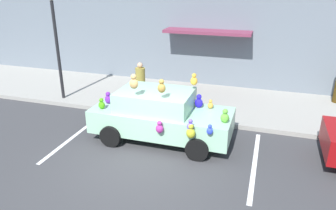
{
  "coord_description": "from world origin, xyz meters",
  "views": [
    {
      "loc": [
        2.94,
        -6.8,
        4.63
      ],
      "look_at": [
        0.07,
        2.19,
        0.9
      ],
      "focal_mm": 34.58,
      "sensor_mm": 36.0,
      "label": 1
    }
  ],
  "objects_px": {
    "teddy_bear_on_sidewalk": "(166,101)",
    "plush_covered_car": "(160,115)",
    "pedestrian_walking_past": "(141,85)",
    "street_lamp_post": "(56,36)"
  },
  "relations": [
    {
      "from": "teddy_bear_on_sidewalk",
      "to": "pedestrian_walking_past",
      "type": "distance_m",
      "value": 1.16
    },
    {
      "from": "pedestrian_walking_past",
      "to": "teddy_bear_on_sidewalk",
      "type": "bearing_deg",
      "value": -11.64
    },
    {
      "from": "plush_covered_car",
      "to": "teddy_bear_on_sidewalk",
      "type": "bearing_deg",
      "value": 103.46
    },
    {
      "from": "plush_covered_car",
      "to": "pedestrian_walking_past",
      "type": "bearing_deg",
      "value": 124.6
    },
    {
      "from": "street_lamp_post",
      "to": "plush_covered_car",
      "type": "bearing_deg",
      "value": -21.91
    },
    {
      "from": "teddy_bear_on_sidewalk",
      "to": "plush_covered_car",
      "type": "bearing_deg",
      "value": -76.54
    },
    {
      "from": "plush_covered_car",
      "to": "teddy_bear_on_sidewalk",
      "type": "distance_m",
      "value": 2.11
    },
    {
      "from": "plush_covered_car",
      "to": "teddy_bear_on_sidewalk",
      "type": "height_order",
      "value": "plush_covered_car"
    },
    {
      "from": "teddy_bear_on_sidewalk",
      "to": "pedestrian_walking_past",
      "type": "relative_size",
      "value": 0.42
    },
    {
      "from": "plush_covered_car",
      "to": "pedestrian_walking_past",
      "type": "distance_m",
      "value": 2.73
    }
  ]
}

